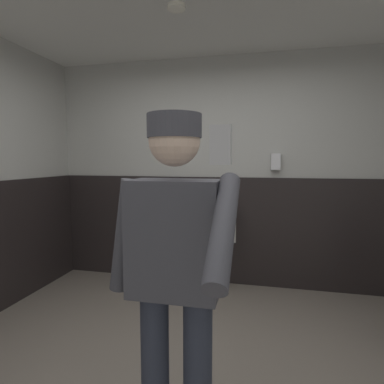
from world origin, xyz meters
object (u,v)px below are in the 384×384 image
at_px(urinal_solo, 217,220).
at_px(soap_dispenser, 276,162).
at_px(person, 175,260).
at_px(cell_phone, 221,145).

xyz_separation_m(urinal_solo, soap_dispenser, (0.62, 0.12, 0.66)).
bearing_deg(person, cell_phone, -60.94).
xyz_separation_m(urinal_solo, cell_phone, (0.37, -2.58, 0.72)).
relative_size(urinal_solo, cell_phone, 11.27).
height_order(person, soap_dispenser, person).
relative_size(urinal_solo, person, 0.74).
relative_size(urinal_solo, soap_dispenser, 6.89).
xyz_separation_m(person, soap_dispenser, (0.54, 2.20, 0.45)).
bearing_deg(soap_dispenser, urinal_solo, -169.18).
bearing_deg(soap_dispenser, cell_phone, -95.44).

